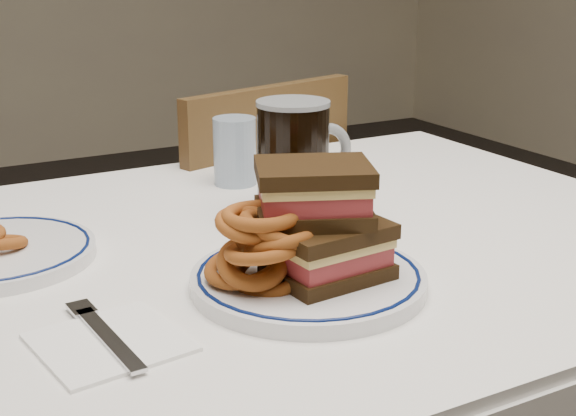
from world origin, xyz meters
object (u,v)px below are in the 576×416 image
main_plate (308,279)px  beer_mug (295,160)px  chair_far (234,270)px  reuben_sandwich (321,221)px

main_plate → beer_mug: beer_mug is taller
chair_far → beer_mug: beer_mug is taller
chair_far → main_plate: (-0.23, -0.70, 0.29)m
chair_far → reuben_sandwich: 0.82m
chair_far → reuben_sandwich: (-0.22, -0.71, 0.36)m
reuben_sandwich → beer_mug: beer_mug is taller
chair_far → reuben_sandwich: bearing=-107.5°
main_plate → reuben_sandwich: 0.07m
chair_far → beer_mug: bearing=-104.7°
main_plate → reuben_sandwich: bearing=-56.4°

